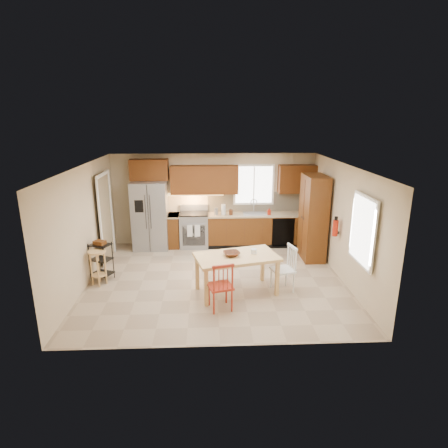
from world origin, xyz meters
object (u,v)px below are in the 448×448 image
chair_white (283,269)px  utility_cart (101,261)px  bar_stool (98,268)px  refrigerator (151,215)px  chair_red (220,285)px  pantry (313,218)px  range_stove (194,230)px  fire_extinguisher (335,228)px  table_jar (254,252)px  table_bowl (232,256)px  dining_table (236,274)px  soap_bottle (269,211)px

chair_white → utility_cart: size_ratio=1.12×
bar_stool → chair_white: bearing=-31.1°
chair_white → bar_stool: chair_white is taller
refrigerator → chair_red: 3.87m
pantry → chair_red: bearing=-133.6°
range_stove → chair_white: 3.37m
refrigerator → range_stove: bearing=3.0°
chair_red → bar_stool: size_ratio=1.24×
chair_white → utility_cart: chair_white is taller
range_stove → fire_extinguisher: fire_extinguisher is taller
chair_red → table_jar: size_ratio=6.66×
refrigerator → table_bowl: size_ratio=5.57×
dining_table → bar_stool: (-2.89, 0.50, -0.01)m
table_jar → bar_stool: size_ratio=0.19×
table_jar → chair_white: bearing=-4.9°
range_stove → dining_table: size_ratio=0.57×
chair_white → pantry: bearing=-45.6°
refrigerator → range_stove: (1.15, 0.06, -0.45)m
refrigerator → table_bowl: (1.99, -2.78, -0.11)m
refrigerator → soap_bottle: 3.18m
soap_bottle → fire_extinguisher: fire_extinguisher is taller
fire_extinguisher → soap_bottle: bearing=120.5°
table_jar → range_stove: bearing=115.4°
chair_red → utility_cart: 2.91m
refrigerator → table_bowl: bearing=-54.3°
refrigerator → table_jar: 3.63m
dining_table → table_bowl: bearing=165.5°
refrigerator → bar_stool: 2.47m
utility_cart → table_jar: bearing=11.7°
table_bowl → table_jar: size_ratio=2.29×
soap_bottle → fire_extinguisher: 2.27m
fire_extinguisher → chair_white: size_ratio=0.38×
refrigerator → table_jar: refrigerator is taller
refrigerator → pantry: pantry is taller
fire_extinguisher → table_bowl: fire_extinguisher is taller
pantry → table_jar: 2.44m
dining_table → chair_red: chair_red is taller
pantry → table_jar: (-1.68, -1.75, -0.22)m
table_bowl → utility_cart: 2.92m
fire_extinguisher → utility_cart: bearing=-179.5°
utility_cart → fire_extinguisher: bearing=23.7°
fire_extinguisher → table_jar: bearing=-159.6°
utility_cart → chair_white: bearing=12.7°
range_stove → bar_stool: range_stove is taller
range_stove → utility_cart: bearing=-133.2°
chair_red → table_jar: (0.70, 0.75, 0.35)m
soap_bottle → chair_red: (-1.44, -3.40, -0.52)m
soap_bottle → pantry: (0.95, -0.90, 0.05)m
pantry → chair_red: (-2.39, -2.50, -0.58)m
utility_cart → refrigerator: bearing=91.6°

